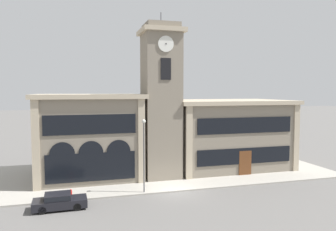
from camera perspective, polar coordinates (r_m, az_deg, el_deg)
The scene contains 8 objects.
ground_plane at distance 31.51m, azimuth 1.41°, elevation -13.24°, with size 300.00×300.00×0.00m, color #605E5B.
sidewalk_kerb at distance 38.70m, azimuth -2.06°, elevation -9.81°, with size 40.27×15.54×0.15m.
clock_tower at distance 35.36m, azimuth -1.21°, elevation 2.44°, with size 4.50×4.50×17.81m.
town_hall_left_wing at distance 37.57m, azimuth -13.63°, elevation -3.32°, with size 11.40×10.64×9.15m.
town_hall_right_wing at distance 41.74m, azimuth 10.00°, elevation -3.06°, with size 14.64×10.64×8.38m.
parked_car_near at distance 28.53m, azimuth -18.40°, elevation -13.93°, with size 4.24×1.94×1.28m.
street_lamp at distance 30.18m, azimuth -4.22°, elevation -5.26°, with size 0.36×0.36×6.76m.
fire_hydrant at distance 30.26m, azimuth -16.55°, elevation -13.03°, with size 0.22×0.22×0.87m.
Camera 1 is at (-8.94, -28.70, 9.45)m, focal length 35.00 mm.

